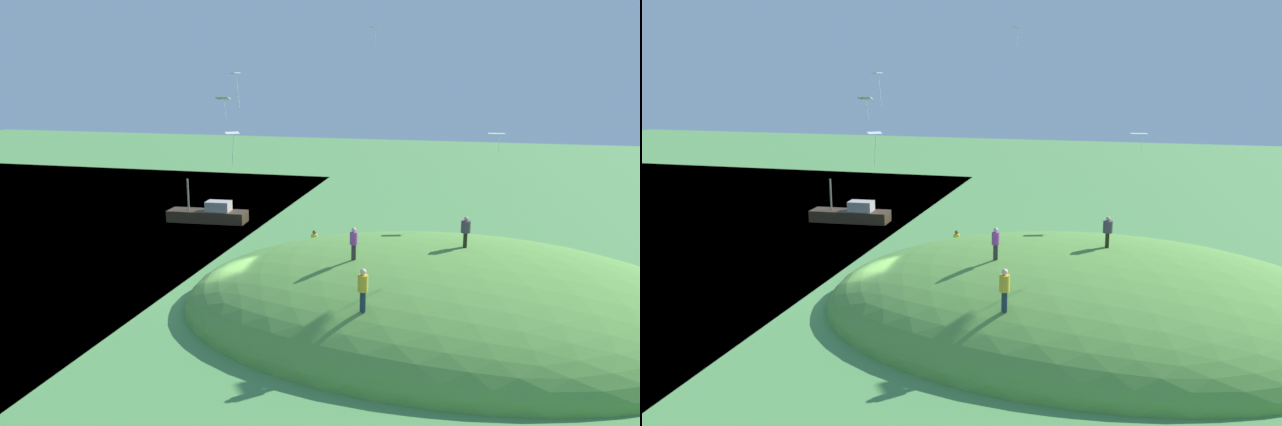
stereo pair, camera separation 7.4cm
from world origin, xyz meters
TOP-DOWN VIEW (x-y plane):
  - ground_plane at (0.00, 0.00)m, footprint 160.00×160.00m
  - grass_hill at (11.30, 1.30)m, footprint 27.35×19.60m
  - boat_on_lake at (-8.30, 16.62)m, footprint 6.44×2.15m
  - person_walking_path at (12.07, 1.72)m, footprint 0.57×0.57m
  - person_watching_kites at (8.18, -5.42)m, footprint 0.60×0.60m
  - person_on_hilltop at (6.91, -0.90)m, footprint 0.48×0.48m
  - person_with_child at (2.41, 9.03)m, footprint 0.50×0.50m
  - kite_3 at (-0.98, 4.35)m, footprint 0.59×0.78m
  - kite_4 at (5.03, 15.44)m, footprint 0.70×0.96m
  - kite_5 at (13.48, 9.24)m, footprint 1.03×0.76m
  - kite_6 at (-0.68, 1.87)m, footprint 0.74×0.52m
  - kite_7 at (-1.73, 5.66)m, footprint 1.00×0.93m

SIDE VIEW (x-z plane):
  - ground_plane at x=0.00m, z-range 0.00..0.00m
  - grass_hill at x=11.30m, z-range -3.41..3.41m
  - boat_on_lake at x=-8.30m, z-range -1.12..2.32m
  - person_with_child at x=2.41m, z-range 0.24..2.08m
  - person_watching_kites at x=8.18m, z-range 2.59..4.43m
  - person_on_hilltop at x=6.91m, z-range 3.34..4.94m
  - person_walking_path at x=12.07m, z-range 3.58..5.15m
  - kite_7 at x=-1.73m, z-range 7.21..9.23m
  - kite_5 at x=13.48m, z-range 7.75..8.88m
  - kite_6 at x=-0.68m, z-range 9.93..11.12m
  - kite_3 at x=-0.98m, z-range 10.69..12.64m
  - kite_4 at x=5.03m, z-range 13.96..15.53m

